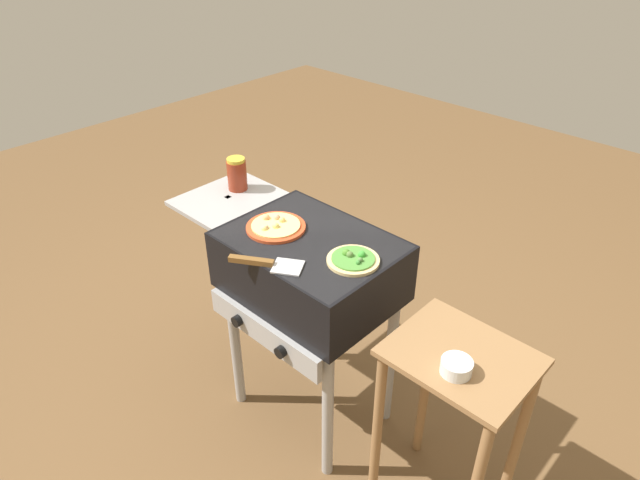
{
  "coord_description": "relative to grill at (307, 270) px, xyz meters",
  "views": [
    {
      "loc": [
        1.22,
        -1.23,
        2.0
      ],
      "look_at": [
        0.05,
        0.0,
        0.92
      ],
      "focal_mm": 31.4,
      "sensor_mm": 36.0,
      "label": 1
    }
  ],
  "objects": [
    {
      "name": "ground_plane",
      "position": [
        0.01,
        0.0,
        -0.76
      ],
      "size": [
        8.0,
        8.0,
        0.0
      ],
      "primitive_type": "plane",
      "color": "brown"
    },
    {
      "name": "grill",
      "position": [
        0.0,
        0.0,
        0.0
      ],
      "size": [
        0.96,
        0.53,
        0.9
      ],
      "color": "black",
      "rests_on": "ground_plane"
    },
    {
      "name": "pizza_veggie",
      "position": [
        0.22,
        0.0,
        0.15
      ],
      "size": [
        0.18,
        0.18,
        0.04
      ],
      "color": "#E0C17F",
      "rests_on": "grill"
    },
    {
      "name": "pizza_cheese",
      "position": [
        -0.14,
        -0.03,
        0.15
      ],
      "size": [
        0.23,
        0.23,
        0.04
      ],
      "color": "#C64723",
      "rests_on": "grill"
    },
    {
      "name": "sauce_jar",
      "position": [
        -0.49,
        0.08,
        0.21
      ],
      "size": [
        0.08,
        0.08,
        0.14
      ],
      "color": "maroon",
      "rests_on": "grill"
    },
    {
      "name": "spatula",
      "position": [
        0.02,
        -0.22,
        0.15
      ],
      "size": [
        0.25,
        0.18,
        0.02
      ],
      "color": "#B7BABF",
      "rests_on": "grill"
    },
    {
      "name": "prep_table",
      "position": [
        0.67,
        0.0,
        -0.21
      ],
      "size": [
        0.44,
        0.36,
        0.77
      ],
      "color": "olive",
      "rests_on": "ground_plane"
    },
    {
      "name": "topping_bowl_near",
      "position": [
        0.7,
        -0.07,
        0.03
      ],
      "size": [
        0.1,
        0.1,
        0.04
      ],
      "color": "silver",
      "rests_on": "prep_table"
    }
  ]
}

